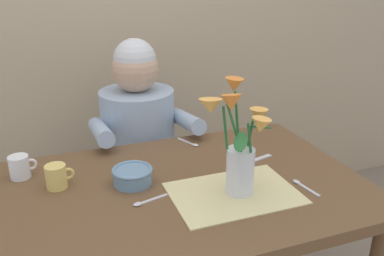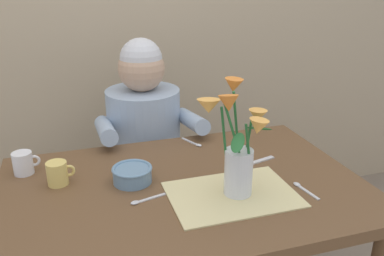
{
  "view_description": "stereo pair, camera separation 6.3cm",
  "coord_description": "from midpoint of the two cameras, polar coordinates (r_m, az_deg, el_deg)",
  "views": [
    {
      "loc": [
        -0.39,
        -1.13,
        1.41
      ],
      "look_at": [
        0.04,
        0.05,
        0.92
      ],
      "focal_mm": 38.01,
      "sensor_mm": 36.0,
      "label": 1
    },
    {
      "loc": [
        -0.33,
        -1.15,
        1.41
      ],
      "look_at": [
        0.04,
        0.05,
        0.92
      ],
      "focal_mm": 38.01,
      "sensor_mm": 36.0,
      "label": 2
    }
  ],
  "objects": [
    {
      "name": "dinner_knife",
      "position": [
        1.53,
        9.83,
        -4.83
      ],
      "size": [
        0.19,
        0.07,
        0.0
      ],
      "primitive_type": "cube",
      "rotation": [
        0.0,
        0.0,
        0.26
      ],
      "color": "silver",
      "rests_on": "dining_table"
    },
    {
      "name": "flower_vase",
      "position": [
        1.25,
        7.79,
        -2.59
      ],
      "size": [
        0.24,
        0.22,
        0.36
      ],
      "color": "silver",
      "rests_on": "dining_table"
    },
    {
      "name": "spoon_2",
      "position": [
        1.67,
        1.43,
        -2.19
      ],
      "size": [
        0.06,
        0.11,
        0.01
      ],
      "color": "silver",
      "rests_on": "dining_table"
    },
    {
      "name": "ceramic_mug",
      "position": [
        1.53,
        -21.49,
        -4.61
      ],
      "size": [
        0.09,
        0.07,
        0.08
      ],
      "color": "silver",
      "rests_on": "dining_table"
    },
    {
      "name": "dining_table",
      "position": [
        1.42,
        0.2,
        -11.41
      ],
      "size": [
        1.2,
        0.8,
        0.74
      ],
      "color": "brown",
      "rests_on": "ground_plane"
    },
    {
      "name": "ceramic_bowl",
      "position": [
        1.38,
        -7.08,
        -6.42
      ],
      "size": [
        0.14,
        0.14,
        0.06
      ],
      "color": "#6689A8",
      "rests_on": "dining_table"
    },
    {
      "name": "striped_placemat",
      "position": [
        1.32,
        7.05,
        -9.24
      ],
      "size": [
        0.4,
        0.28,
        0.0
      ],
      "primitive_type": "cube",
      "color": "beige",
      "rests_on": "dining_table"
    },
    {
      "name": "spoon_3",
      "position": [
        1.28,
        -5.5,
        -10.1
      ],
      "size": [
        0.12,
        0.04,
        0.01
      ],
      "color": "silver",
      "rests_on": "dining_table"
    },
    {
      "name": "seated_person",
      "position": [
        1.98,
        -5.61,
        -4.15
      ],
      "size": [
        0.45,
        0.47,
        1.14
      ],
      "rotation": [
        0.0,
        0.0,
        0.04
      ],
      "color": "#4C4C56",
      "rests_on": "ground_plane"
    },
    {
      "name": "spoon_1",
      "position": [
        1.4,
        16.46,
        -8.09
      ],
      "size": [
        0.03,
        0.12,
        0.01
      ],
      "color": "silver",
      "rests_on": "dining_table"
    },
    {
      "name": "wood_panel_backdrop",
      "position": [
        2.22,
        -8.41,
        16.99
      ],
      "size": [
        4.0,
        0.1,
        2.5
      ],
      "primitive_type": "cube",
      "color": "tan",
      "rests_on": "ground_plane"
    },
    {
      "name": "coffee_cup",
      "position": [
        1.42,
        -17.1,
        -6.11
      ],
      "size": [
        0.09,
        0.07,
        0.08
      ],
      "color": "#E5C666",
      "rests_on": "dining_table"
    }
  ]
}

